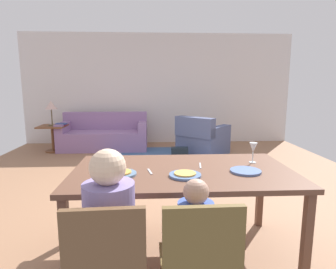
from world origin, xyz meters
name	(u,v)px	position (x,y,z in m)	size (l,w,h in m)	color
ground_plane	(163,183)	(0.00, 0.50, -0.01)	(6.64, 6.20, 0.02)	#93684B
back_wall	(158,89)	(0.00, 3.65, 1.35)	(6.64, 0.10, 2.70)	silver
dining_table	(183,177)	(0.10, -1.34, 0.69)	(1.83, 1.03, 0.76)	brown
plate_near_man	(121,174)	(-0.41, -1.46, 0.77)	(0.25, 0.25, 0.02)	slate
pizza_near_man	(121,172)	(-0.41, -1.46, 0.78)	(0.17, 0.17, 0.01)	gold
plate_near_child	(185,175)	(0.10, -1.52, 0.77)	(0.25, 0.25, 0.02)	#5372A6
pizza_near_child	(185,173)	(0.10, -1.52, 0.78)	(0.17, 0.17, 0.01)	gold
plate_near_woman	(246,171)	(0.60, -1.44, 0.77)	(0.25, 0.25, 0.02)	#5671AA
wine_glass	(253,148)	(0.76, -1.16, 0.89)	(0.07, 0.07, 0.19)	silver
fork	(150,171)	(-0.18, -1.39, 0.76)	(0.02, 0.15, 0.01)	silver
knife	(200,166)	(0.26, -1.24, 0.76)	(0.01, 0.17, 0.01)	silver
dining_chair_man	(108,265)	(-0.40, -2.22, 0.49)	(0.44, 0.44, 0.87)	brown
person_man	(111,244)	(-0.41, -2.04, 0.51)	(0.30, 0.41, 1.11)	#283350
dining_chair_child	(199,262)	(0.10, -2.22, 0.49)	(0.43, 0.43, 0.87)	brown
person_child	(194,254)	(0.10, -2.05, 0.43)	(0.22, 0.29, 0.92)	#2F3A41
area_rug	(164,157)	(0.08, 2.07, 0.00)	(2.60, 1.80, 0.01)	#3F5D87
couch	(104,136)	(-1.27, 2.93, 0.30)	(1.95, 0.86, 0.82)	#8E6A9A
armchair	(202,140)	(0.88, 2.23, 0.32)	(1.21, 1.21, 0.82)	#50597E
side_table	(53,135)	(-2.33, 2.67, 0.38)	(0.56, 0.56, 0.58)	brown
table_lamp	(51,106)	(-2.33, 2.67, 1.01)	(0.26, 0.26, 0.54)	brown
book_lower	(61,125)	(-2.15, 2.67, 0.59)	(0.22, 0.16, 0.03)	maroon
book_upper	(61,124)	(-2.13, 2.64, 0.62)	(0.22, 0.16, 0.03)	#374683
handbag	(180,154)	(0.37, 1.77, 0.13)	(0.32, 0.16, 0.26)	black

